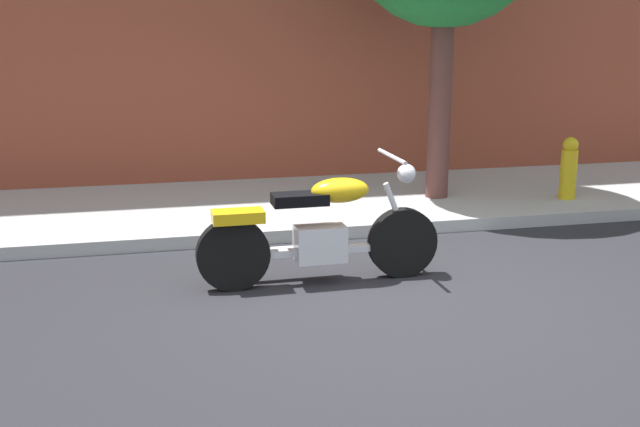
# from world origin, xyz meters

# --- Properties ---
(ground_plane) EXTENTS (60.00, 60.00, 0.00)m
(ground_plane) POSITION_xyz_m (0.00, 0.00, 0.00)
(ground_plane) COLOR #28282D
(sidewalk) EXTENTS (18.85, 2.76, 0.14)m
(sidewalk) POSITION_xyz_m (0.00, 3.00, 0.07)
(sidewalk) COLOR #AEAEAE
(sidewalk) RESTS_ON ground
(motorcycle) EXTENTS (2.18, 0.70, 1.13)m
(motorcycle) POSITION_xyz_m (-0.48, 0.34, 0.46)
(motorcycle) COLOR black
(motorcycle) RESTS_ON ground
(fire_hydrant) EXTENTS (0.20, 0.20, 0.91)m
(fire_hydrant) POSITION_xyz_m (3.11, 2.30, 0.46)
(fire_hydrant) COLOR gold
(fire_hydrant) RESTS_ON ground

